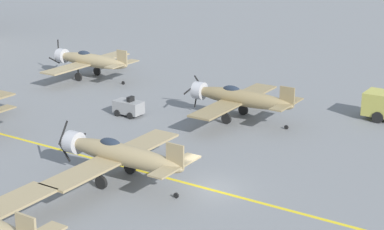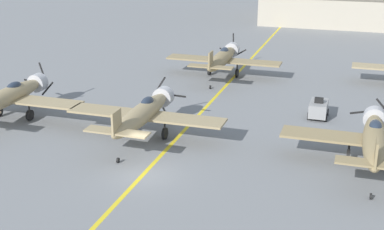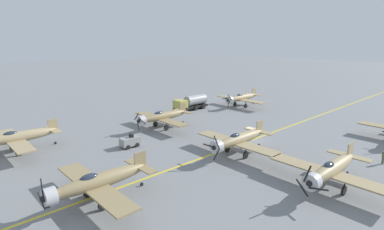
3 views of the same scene
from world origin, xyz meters
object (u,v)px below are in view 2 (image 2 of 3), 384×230
object	(u,v)px
airplane_mid_center	(144,113)
tow_tractor	(318,108)
airplane_far_center	(223,58)
airplane_mid_left	(9,96)
airplane_mid_right	(374,139)

from	to	relation	value
airplane_mid_center	tow_tractor	bearing A→B (deg)	51.39
airplane_far_center	tow_tractor	size ratio (longest dim) A/B	4.62
airplane_far_center	tow_tractor	distance (m)	14.57
airplane_mid_center	tow_tractor	world-z (taller)	airplane_mid_center
airplane_mid_center	airplane_far_center	distance (m)	18.46
airplane_mid_center	airplane_mid_left	bearing A→B (deg)	-166.99
tow_tractor	airplane_mid_center	bearing A→B (deg)	-143.82
airplane_mid_center	airplane_far_center	xyz separation A→B (m)	(1.11, 18.43, 0.00)
airplane_mid_right	airplane_mid_left	xyz separation A→B (m)	(-27.96, 0.56, 0.00)
airplane_mid_center	airplane_far_center	size ratio (longest dim) A/B	1.00
airplane_mid_left	airplane_mid_right	bearing A→B (deg)	1.01
airplane_mid_right	airplane_mid_center	distance (m)	16.09
airplane_far_center	tow_tractor	xyz separation A→B (m)	(10.74, -9.76, -1.22)
airplane_mid_left	airplane_far_center	size ratio (longest dim) A/B	1.00
airplane_mid_right	airplane_mid_center	world-z (taller)	same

